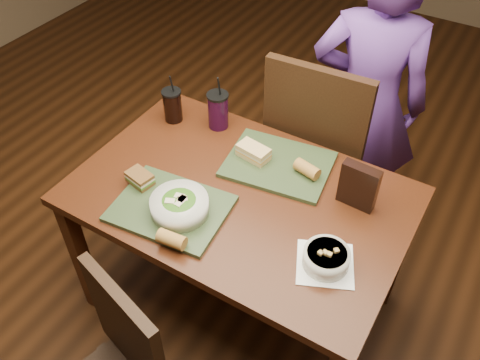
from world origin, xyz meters
The scene contains 15 objects.
ground centered at (0.00, 0.00, 0.00)m, with size 6.00×6.00×0.00m, color #381C0B.
dining_table centered at (0.00, 0.00, 0.66)m, with size 1.30×0.85×0.75m.
chair_far centered at (0.09, 0.59, 0.60)m, with size 0.50×0.50×1.08m.
diner centered at (0.21, 0.80, 0.76)m, with size 0.56×0.37×1.53m, color #61338E.
tray_near centered at (-0.18, -0.21, 0.76)m, with size 0.42×0.32×0.02m, color #2D3C20.
tray_far centered at (0.05, 0.22, 0.76)m, with size 0.42×0.32×0.02m, color #2D3C20.
salad_bowl centered at (-0.13, -0.21, 0.80)m, with size 0.22×0.22×0.07m.
soup_bowl centered at (0.43, -0.14, 0.79)m, with size 0.25×0.25×0.08m.
sandwich_near centered at (-0.36, -0.17, 0.79)m, with size 0.11×0.09×0.05m.
sandwich_far centered at (-0.05, 0.19, 0.79)m, with size 0.14×0.09×0.05m.
baguette_near centered at (-0.06, -0.35, 0.79)m, with size 0.05×0.05×0.10m, color #AD7533.
baguette_far centered at (0.18, 0.21, 0.79)m, with size 0.05×0.05×0.10m, color #AD7533.
cup_cola centered at (-0.50, 0.25, 0.83)m, with size 0.09×0.09×0.24m.
cup_berry centered at (-0.30, 0.31, 0.84)m, with size 0.10×0.10×0.26m.
chip_bag centered at (0.41, 0.18, 0.84)m, with size 0.14×0.04×0.19m, color black.
Camera 1 is at (0.72, -1.19, 2.17)m, focal length 38.00 mm.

